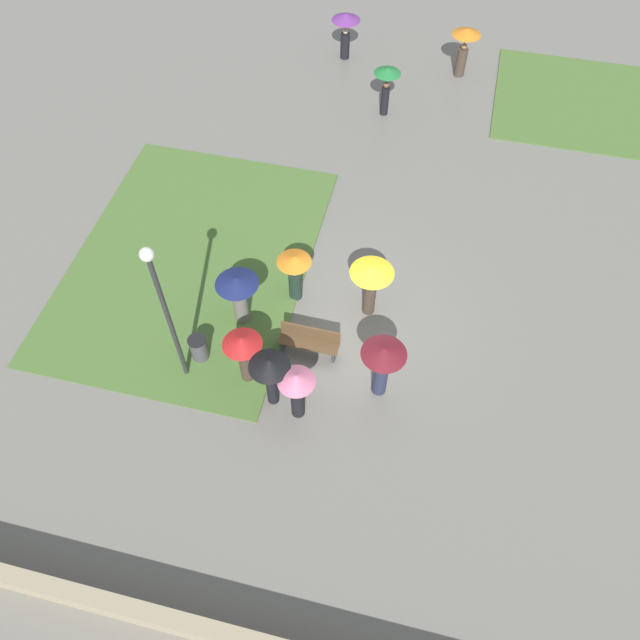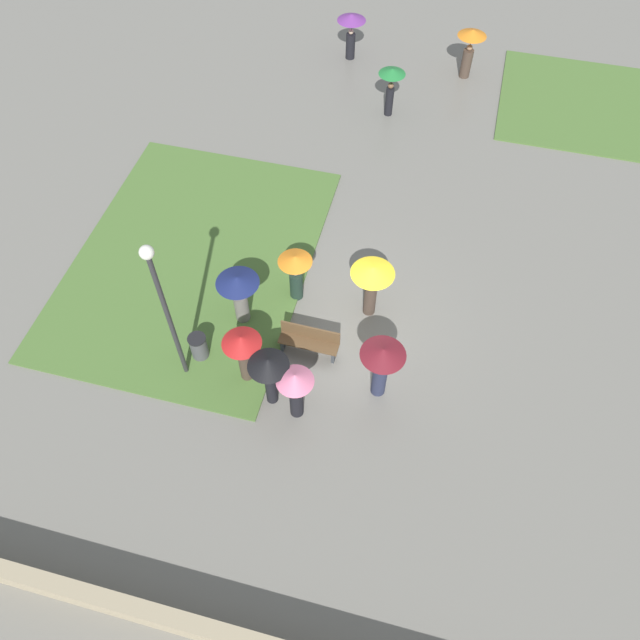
# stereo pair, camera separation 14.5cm
# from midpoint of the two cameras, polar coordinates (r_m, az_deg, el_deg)

# --- Properties ---
(ground_plane) EXTENTS (90.00, 90.00, 0.00)m
(ground_plane) POSITION_cam_midpoint_polar(r_m,az_deg,el_deg) (17.56, 3.28, 0.08)
(ground_plane) COLOR slate
(lawn_patch_near) EXTENTS (6.92, 9.42, 0.06)m
(lawn_patch_near) POSITION_cam_midpoint_polar(r_m,az_deg,el_deg) (19.26, -11.84, 5.38)
(lawn_patch_near) COLOR #4C7033
(lawn_patch_near) RESTS_ON ground_plane
(lawn_patch_far) EXTENTS (6.51, 5.75, 0.06)m
(lawn_patch_far) POSITION_cam_midpoint_polar(r_m,az_deg,el_deg) (26.55, 22.79, 17.86)
(lawn_patch_far) COLOR #4C7033
(lawn_patch_far) RESTS_ON ground_plane
(park_bench) EXTENTS (1.62, 0.44, 0.90)m
(park_bench) POSITION_cam_midpoint_polar(r_m,az_deg,el_deg) (16.57, -1.22, -1.87)
(park_bench) COLOR brown
(park_bench) RESTS_ON ground_plane
(lamp_post) EXTENTS (0.32, 0.32, 4.87)m
(lamp_post) POSITION_cam_midpoint_polar(r_m,az_deg,el_deg) (14.45, -14.43, 1.54)
(lamp_post) COLOR #2D2D30
(lamp_post) RESTS_ON ground_plane
(trash_bin) EXTENTS (0.49, 0.49, 0.84)m
(trash_bin) POSITION_cam_midpoint_polar(r_m,az_deg,el_deg) (16.79, -11.25, -2.58)
(trash_bin) COLOR #4C4C51
(trash_bin) RESTS_ON ground_plane
(crowd_person_black) EXTENTS (1.02, 1.02, 1.90)m
(crowd_person_black) POSITION_cam_midpoint_polar(r_m,az_deg,el_deg) (14.97, -4.87, -4.62)
(crowd_person_black) COLOR black
(crowd_person_black) RESTS_ON ground_plane
(crowd_person_orange) EXTENTS (0.95, 0.95, 1.70)m
(crowd_person_orange) POSITION_cam_midpoint_polar(r_m,az_deg,el_deg) (17.16, -2.58, 4.50)
(crowd_person_orange) COLOR #1E3328
(crowd_person_orange) RESTS_ON ground_plane
(crowd_person_yellow) EXTENTS (1.19, 1.19, 1.90)m
(crowd_person_yellow) POSITION_cam_midpoint_polar(r_m,az_deg,el_deg) (16.63, 4.47, 3.82)
(crowd_person_yellow) COLOR #47382D
(crowd_person_yellow) RESTS_ON ground_plane
(crowd_person_navy) EXTENTS (1.16, 1.16, 1.83)m
(crowd_person_navy) POSITION_cam_midpoint_polar(r_m,az_deg,el_deg) (16.64, -7.74, 2.65)
(crowd_person_navy) COLOR slate
(crowd_person_navy) RESTS_ON ground_plane
(crowd_person_maroon) EXTENTS (1.12, 1.12, 1.96)m
(crowd_person_maroon) POSITION_cam_midpoint_polar(r_m,az_deg,el_deg) (15.18, 5.48, -3.78)
(crowd_person_maroon) COLOR #282D47
(crowd_person_maroon) RESTS_ON ground_plane
(crowd_person_pink) EXTENTS (0.92, 0.92, 1.82)m
(crowd_person_pink) POSITION_cam_midpoint_polar(r_m,az_deg,el_deg) (14.89, -2.42, -6.15)
(crowd_person_pink) COLOR black
(crowd_person_pink) RESTS_ON ground_plane
(crowd_person_red) EXTENTS (1.00, 1.00, 1.85)m
(crowd_person_red) POSITION_cam_midpoint_polar(r_m,az_deg,el_deg) (15.49, -7.29, -2.74)
(crowd_person_red) COLOR #47382D
(crowd_person_red) RESTS_ON ground_plane
(lone_walker_far_path) EXTENTS (1.11, 1.11, 1.79)m
(lone_walker_far_path) POSITION_cam_midpoint_polar(r_m,az_deg,el_deg) (26.57, 2.19, 25.26)
(lone_walker_far_path) COLOR black
(lone_walker_far_path) RESTS_ON ground_plane
(lone_walker_mid_plaza) EXTENTS (1.08, 1.08, 1.89)m
(lone_walker_mid_plaza) POSITION_cam_midpoint_polar(r_m,az_deg,el_deg) (26.08, 12.92, 23.41)
(lone_walker_mid_plaza) COLOR #47382D
(lone_walker_mid_plaza) RESTS_ON ground_plane
(lone_walker_near_lawn) EXTENTS (0.95, 0.95, 1.83)m
(lone_walker_near_lawn) POSITION_cam_midpoint_polar(r_m,az_deg,el_deg) (23.55, 5.93, 20.88)
(lone_walker_near_lawn) COLOR black
(lone_walker_near_lawn) RESTS_ON ground_plane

